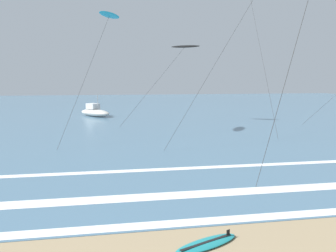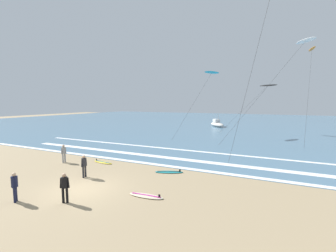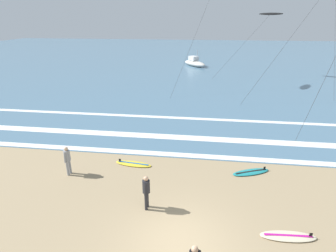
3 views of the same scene
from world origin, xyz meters
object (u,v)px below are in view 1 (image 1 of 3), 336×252
(surfboard_near_water, at_px, (206,244))
(offshore_boat, at_px, (95,112))
(kite_black_far_left, at_px, (185,47))
(kite_cyan_low_near, at_px, (109,16))

(surfboard_near_water, xyz_separation_m, offshore_boat, (-4.54, 33.96, 0.51))
(kite_black_far_left, height_order, offshore_boat, kite_black_far_left)
(surfboard_near_water, xyz_separation_m, kite_cyan_low_near, (-2.49, 21.11, 9.88))
(kite_black_far_left, bearing_deg, surfboard_near_water, -101.31)
(kite_cyan_low_near, relative_size, offshore_boat, 1.99)
(kite_black_far_left, bearing_deg, offshore_boat, 148.18)
(kite_cyan_low_near, height_order, kite_black_far_left, kite_cyan_low_near)
(kite_black_far_left, distance_m, offshore_boat, 14.05)
(surfboard_near_water, bearing_deg, kite_cyan_low_near, 96.72)
(surfboard_near_water, distance_m, offshore_boat, 34.27)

